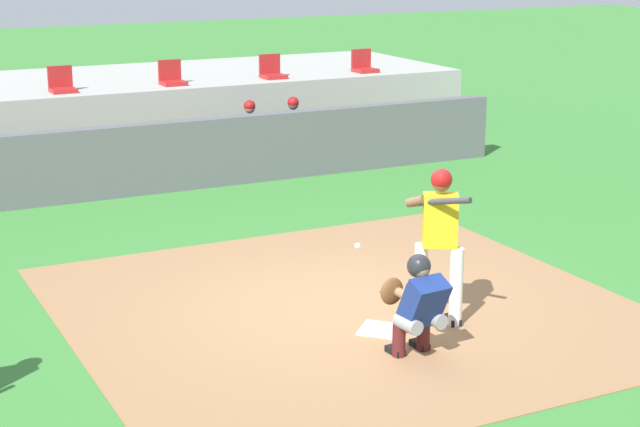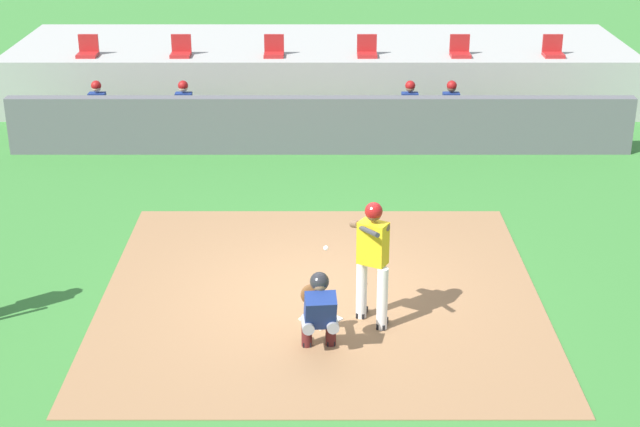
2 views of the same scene
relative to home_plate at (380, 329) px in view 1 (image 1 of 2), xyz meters
name	(u,v)px [view 1 (image 1 of 2)]	position (x,y,z in m)	size (l,w,h in m)	color
ground_plane	(347,309)	(0.00, 0.80, -0.02)	(80.00, 80.00, 0.00)	#387A33
dirt_infield	(347,308)	(0.00, 0.80, -0.02)	(6.40, 6.40, 0.01)	#936B47
home_plate	(380,329)	(0.00, 0.00, 0.00)	(0.44, 0.44, 0.02)	white
batter_at_plate	(439,236)	(0.69, -0.07, 1.01)	(0.56, 0.90, 1.80)	silver
catcher_crouched	(417,302)	(-0.03, -0.78, 0.58)	(0.51, 1.84, 1.13)	gray
dugout_wall	(168,157)	(0.00, 7.30, 0.58)	(13.00, 0.30, 1.20)	#59595E
dugout_bench	(151,166)	(0.00, 8.30, 0.20)	(11.80, 0.44, 0.45)	olive
dugout_player_2	(253,134)	(1.94, 8.14, 0.65)	(0.49, 0.70, 1.30)	#939399
dugout_player_3	(296,130)	(2.83, 8.14, 0.65)	(0.49, 0.70, 1.30)	#939399
stands_platform	(100,112)	(0.00, 11.70, 0.68)	(15.00, 4.40, 1.40)	#9E9E99
stadium_seat_2	(62,85)	(-1.08, 10.18, 1.51)	(0.46, 0.46, 0.48)	#A51E1E
stadium_seat_3	(172,78)	(1.08, 10.18, 1.51)	(0.46, 0.46, 0.48)	#A51E1E
stadium_seat_4	(272,71)	(3.25, 10.18, 1.51)	(0.46, 0.46, 0.48)	#A51E1E
stadium_seat_5	(364,66)	(5.42, 10.18, 1.51)	(0.46, 0.46, 0.48)	#A51E1E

